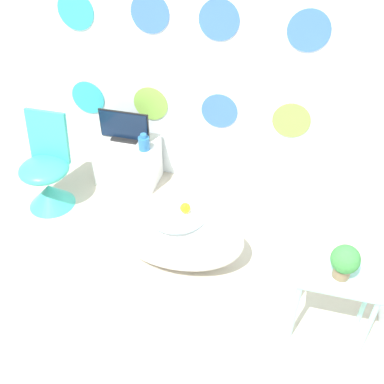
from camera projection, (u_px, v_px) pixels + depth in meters
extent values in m
plane|color=#BCB29E|center=(91.00, 379.00, 2.74)|extent=(12.00, 12.00, 0.00)
cube|color=white|center=(185.00, 43.00, 3.55)|extent=(4.45, 0.04, 2.60)
cylinder|color=#33B2BF|center=(88.00, 98.00, 4.09)|extent=(0.31, 0.01, 0.31)
cylinder|color=#8CCC4C|center=(151.00, 104.00, 3.95)|extent=(0.31, 0.01, 0.31)
cylinder|color=#3F72CC|center=(219.00, 111.00, 3.82)|extent=(0.31, 0.01, 0.31)
cylinder|color=#8CCC4C|center=(291.00, 121.00, 3.70)|extent=(0.31, 0.01, 0.31)
cylinder|color=#33B2BF|center=(76.00, 11.00, 3.60)|extent=(0.31, 0.01, 0.31)
cylinder|color=#3F72CC|center=(150.00, 13.00, 3.45)|extent=(0.31, 0.01, 0.31)
cylinder|color=#3F72CC|center=(219.00, 20.00, 3.35)|extent=(0.31, 0.01, 0.31)
cylinder|color=#3F72CC|center=(309.00, 31.00, 3.23)|extent=(0.31, 0.01, 0.31)
ellipsoid|color=white|center=(177.00, 234.00, 3.37)|extent=(1.01, 0.56, 0.49)
cylinder|color=#B2DBEA|center=(177.00, 212.00, 3.23)|extent=(0.46, 0.46, 0.01)
sphere|color=yellow|center=(185.00, 208.00, 3.18)|extent=(0.07, 0.07, 0.07)
sphere|color=yellow|center=(185.00, 206.00, 3.15)|extent=(0.05, 0.05, 0.05)
cone|color=orange|center=(184.00, 208.00, 3.13)|extent=(0.02, 0.02, 0.02)
cone|color=#38B2A3|center=(51.00, 195.00, 3.96)|extent=(0.40, 0.40, 0.21)
ellipsoid|color=#38B2A3|center=(44.00, 169.00, 3.78)|extent=(0.42, 0.42, 0.15)
cube|color=#38B2A3|center=(48.00, 137.00, 3.76)|extent=(0.36, 0.10, 0.46)
cube|color=silver|center=(128.00, 160.00, 4.17)|extent=(0.57, 0.34, 0.45)
cube|color=white|center=(120.00, 163.00, 3.99)|extent=(0.48, 0.01, 0.13)
cube|color=black|center=(125.00, 138.00, 4.02)|extent=(0.24, 0.12, 0.02)
cube|color=black|center=(124.00, 125.00, 3.94)|extent=(0.46, 0.01, 0.27)
cube|color=#0F1E38|center=(124.00, 126.00, 3.93)|extent=(0.44, 0.01, 0.25)
cylinder|color=#2D72B7|center=(144.00, 144.00, 3.86)|extent=(0.10, 0.10, 0.12)
cylinder|color=#2D72B7|center=(143.00, 136.00, 3.81)|extent=(0.05, 0.05, 0.03)
cube|color=#99E0D8|center=(340.00, 277.00, 2.69)|extent=(0.49, 0.28, 0.02)
cylinder|color=#99E0D8|center=(294.00, 312.00, 2.82)|extent=(0.03, 0.03, 0.51)
cylinder|color=#99E0D8|center=(368.00, 328.00, 2.73)|extent=(0.03, 0.03, 0.51)
cylinder|color=#99E0D8|center=(297.00, 284.00, 2.99)|extent=(0.03, 0.03, 0.51)
cylinder|color=#99E0D8|center=(367.00, 298.00, 2.90)|extent=(0.03, 0.03, 0.51)
cylinder|color=#8C6B4C|center=(342.00, 272.00, 2.66)|extent=(0.10, 0.10, 0.07)
sphere|color=#3D8E42|center=(345.00, 259.00, 2.59)|extent=(0.17, 0.17, 0.17)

